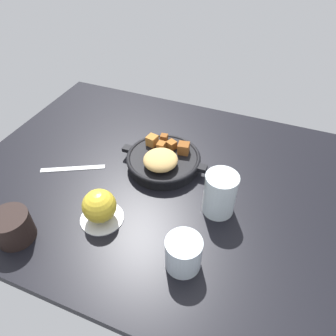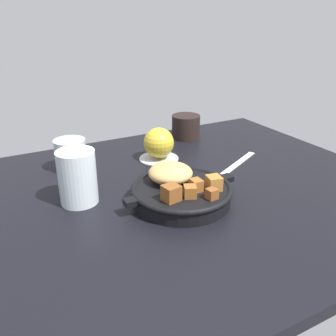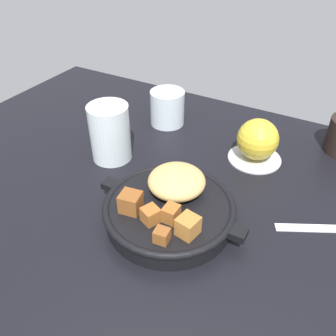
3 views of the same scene
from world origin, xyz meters
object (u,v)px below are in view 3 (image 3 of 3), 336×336
red_apple (258,139)px  butter_knife (333,228)px  cast_iron_skillet (170,206)px  water_glass_short (167,108)px  water_glass_tall (110,133)px

red_apple → butter_knife: (17.02, -12.46, -4.46)cm
cast_iron_skillet → butter_knife: cast_iron_skillet is taller
cast_iron_skillet → water_glass_short: water_glass_short is taller
red_apple → butter_knife: size_ratio=0.45×
water_glass_tall → water_glass_short: bearing=80.4°
red_apple → water_glass_short: size_ratio=1.03×
butter_knife → water_glass_short: size_ratio=2.30×
cast_iron_skillet → red_apple: (6.65, 22.97, 1.98)cm
cast_iron_skillet → water_glass_short: bearing=120.1°
red_apple → water_glass_tall: size_ratio=0.71×
cast_iron_skillet → water_glass_tall: water_glass_tall is taller
red_apple → cast_iron_skillet: bearing=-106.1°
cast_iron_skillet → water_glass_tall: bearing=152.5°
red_apple → water_glass_short: red_apple is taller
butter_knife → red_apple: bearing=116.7°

